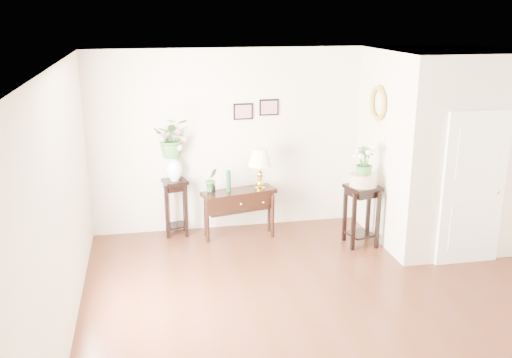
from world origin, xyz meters
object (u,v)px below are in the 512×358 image
object	(u,v)px
plant_stand_a	(176,207)
table_lamp	(260,167)
console_table	(239,214)
plant_stand_b	(361,215)

from	to	relation	value
plant_stand_a	table_lamp	bearing A→B (deg)	-12.84
console_table	table_lamp	bearing A→B (deg)	-13.31
plant_stand_a	console_table	bearing A→B (deg)	-17.07
console_table	plant_stand_a	world-z (taller)	plant_stand_a
table_lamp	console_table	bearing A→B (deg)	180.00
console_table	table_lamp	xyz separation A→B (m)	(0.32, 0.00, 0.72)
console_table	plant_stand_a	xyz separation A→B (m)	(-0.93, 0.29, 0.07)
table_lamp	plant_stand_a	size ratio (longest dim) A/B	0.72
table_lamp	plant_stand_b	world-z (taller)	table_lamp
console_table	plant_stand_a	distance (m)	0.97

